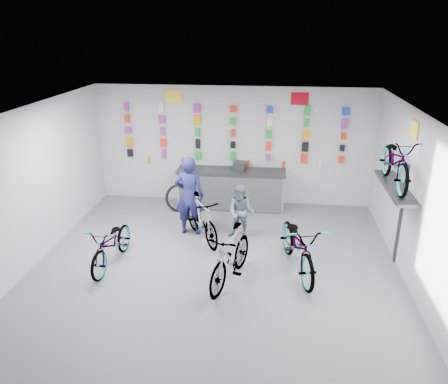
# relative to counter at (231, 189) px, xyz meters

# --- Properties ---
(floor) EXTENTS (8.00, 8.00, 0.00)m
(floor) POSITION_rel_counter_xyz_m (0.00, -3.54, -0.49)
(floor) COLOR #525257
(floor) RESTS_ON ground
(ceiling) EXTENTS (8.00, 8.00, 0.00)m
(ceiling) POSITION_rel_counter_xyz_m (0.00, -3.54, 2.51)
(ceiling) COLOR white
(ceiling) RESTS_ON wall_back
(wall_back) EXTENTS (7.00, 0.00, 7.00)m
(wall_back) POSITION_rel_counter_xyz_m (0.00, 0.46, 1.01)
(wall_back) COLOR #B9B9BC
(wall_back) RESTS_ON floor
(wall_left) EXTENTS (0.00, 8.00, 8.00)m
(wall_left) POSITION_rel_counter_xyz_m (-3.50, -3.54, 1.01)
(wall_left) COLOR #B9B9BC
(wall_left) RESTS_ON floor
(wall_right) EXTENTS (0.00, 8.00, 8.00)m
(wall_right) POSITION_rel_counter_xyz_m (3.50, -3.54, 1.01)
(wall_right) COLOR #B9B9BC
(wall_right) RESTS_ON floor
(counter) EXTENTS (2.70, 0.66, 1.00)m
(counter) POSITION_rel_counter_xyz_m (0.00, 0.00, 0.00)
(counter) COLOR black
(counter) RESTS_ON floor
(merch_wall) EXTENTS (5.58, 0.08, 1.57)m
(merch_wall) POSITION_rel_counter_xyz_m (0.02, 0.39, 1.33)
(merch_wall) COLOR black
(merch_wall) RESTS_ON wall_back
(wall_bracket) EXTENTS (0.39, 1.90, 2.00)m
(wall_bracket) POSITION_rel_counter_xyz_m (3.33, -2.34, 0.98)
(wall_bracket) COLOR #333338
(wall_bracket) RESTS_ON wall_right
(sign_left) EXTENTS (0.42, 0.02, 0.30)m
(sign_left) POSITION_rel_counter_xyz_m (-1.50, 0.44, 2.23)
(sign_left) COLOR yellow
(sign_left) RESTS_ON wall_back
(sign_right) EXTENTS (0.42, 0.02, 0.30)m
(sign_right) POSITION_rel_counter_xyz_m (1.60, 0.44, 2.23)
(sign_right) COLOR #BA0919
(sign_right) RESTS_ON wall_back
(sign_side) EXTENTS (0.02, 0.40, 0.30)m
(sign_side) POSITION_rel_counter_xyz_m (3.48, -2.34, 2.16)
(sign_side) COLOR yellow
(sign_side) RESTS_ON wall_right
(bike_left) EXTENTS (0.71, 1.73, 0.89)m
(bike_left) POSITION_rel_counter_xyz_m (-1.98, -3.11, -0.04)
(bike_left) COLOR gray
(bike_left) RESTS_ON floor
(bike_center) EXTENTS (0.99, 1.81, 1.05)m
(bike_center) POSITION_rel_counter_xyz_m (0.34, -3.47, 0.04)
(bike_center) COLOR gray
(bike_center) RESTS_ON floor
(bike_right) EXTENTS (1.16, 2.13, 1.06)m
(bike_right) POSITION_rel_counter_xyz_m (1.56, -2.92, 0.05)
(bike_right) COLOR gray
(bike_right) RESTS_ON floor
(bike_service) EXTENTS (1.29, 1.68, 1.01)m
(bike_service) POSITION_rel_counter_xyz_m (-0.44, -1.87, 0.02)
(bike_service) COLOR gray
(bike_service) RESTS_ON floor
(bike_wall) EXTENTS (0.63, 1.80, 0.95)m
(bike_wall) POSITION_rel_counter_xyz_m (3.25, -2.34, 1.57)
(bike_wall) COLOR gray
(bike_wall) RESTS_ON wall_bracket
(clerk) EXTENTS (0.65, 0.43, 1.78)m
(clerk) POSITION_rel_counter_xyz_m (-0.76, -1.57, 0.40)
(clerk) COLOR #191C50
(clerk) RESTS_ON floor
(customer) EXTENTS (0.67, 0.56, 1.22)m
(customer) POSITION_rel_counter_xyz_m (0.38, -1.69, 0.12)
(customer) COLOR slate
(customer) RESTS_ON floor
(spare_wheel) EXTENTS (0.74, 0.37, 0.71)m
(spare_wheel) POSITION_rel_counter_xyz_m (-1.25, -0.37, -0.14)
(spare_wheel) COLOR black
(spare_wheel) RESTS_ON floor
(register) EXTENTS (0.34, 0.36, 0.22)m
(register) POSITION_rel_counter_xyz_m (0.22, 0.01, 0.62)
(register) COLOR black
(register) RESTS_ON counter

